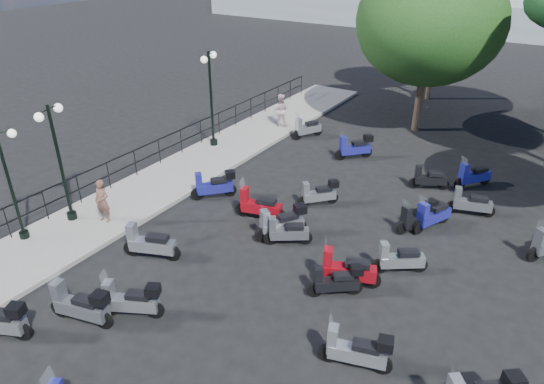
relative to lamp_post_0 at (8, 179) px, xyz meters
The scene contains 29 objects.
ground 8.38m from the lamp_post_0, 22.78° to the left, with size 120.00×120.00×0.00m, color black.
sidewalk 6.57m from the lamp_post_0, 81.33° to the left, with size 3.00×30.00×0.15m, color slate.
railing 6.09m from the lamp_post_0, 93.54° to the left, with size 0.04×26.04×1.10m.
lamp_post_0 is the anchor object (origin of this frame).
lamp_post_1 1.64m from the lamp_post_0, 79.28° to the left, with size 0.56×1.16×4.07m.
lamp_post_2 9.50m from the lamp_post_0, 88.49° to the left, with size 0.56×1.24×4.31m.
woman 2.88m from the lamp_post_0, 56.92° to the left, with size 0.55×0.36×1.52m, color brown.
pedestrian_far 13.50m from the lamp_post_0, 83.48° to the left, with size 0.80×0.63×1.65m, color #C9ACB0.
scooter_2 4.72m from the lamp_post_0, 20.50° to the left, with size 1.75×0.89×1.46m.
scooter_3 6.77m from the lamp_post_0, 59.22° to the left, with size 1.31×1.37×1.38m.
scooter_4 7.89m from the lamp_post_0, 43.06° to the left, with size 1.78×0.75×1.45m.
scooter_5 13.45m from the lamp_post_0, 75.61° to the left, with size 0.96×1.55×1.35m.
scooter_7 5.19m from the lamp_post_0, 17.22° to the right, with size 1.81×0.73×1.46m.
scooter_8 5.89m from the lamp_post_0, ahead, with size 1.58×0.97×1.36m.
scooter_9 8.68m from the lamp_post_0, 31.30° to the left, with size 1.37×0.99×1.26m.
scooter_10 10.16m from the lamp_post_0, 46.20° to the left, with size 1.17×1.26×1.25m.
scooter_11 13.51m from the lamp_post_0, 61.95° to the left, with size 1.32×1.39×1.39m.
scooter_14 10.48m from the lamp_post_0, 19.93° to the left, with size 1.77×0.94×1.49m.
scooter_15 8.51m from the lamp_post_0, 33.99° to the left, with size 1.21×1.56×1.44m.
scooter_16 13.01m from the lamp_post_0, 35.64° to the left, with size 0.95×1.46×1.28m.
scooter_17 14.71m from the lamp_post_0, 47.10° to the left, with size 1.42×0.83×1.22m.
scooter_19 11.33m from the lamp_post_0, ahead, with size 1.67×0.74×1.36m.
scooter_20 10.27m from the lamp_post_0, 17.11° to the left, with size 1.31×1.08×1.23m.
scooter_21 11.96m from the lamp_post_0, 24.41° to the left, with size 1.42×1.05×1.33m.
scooter_22 13.52m from the lamp_post_0, 35.80° to the left, with size 0.91×1.67×1.41m.
scooter_23 16.44m from the lamp_post_0, 46.04° to the left, with size 1.14×1.42×1.36m.
scooter_28 15.20m from the lamp_post_0, 38.85° to the left, with size 1.60×0.72×1.31m.
broadleaf_tree 18.65m from the lamp_post_0, 66.09° to the left, with size 6.86×6.86×8.20m.
distant_hills 48.70m from the lamp_post_0, 81.22° to the left, with size 70.00×8.00×3.00m, color gray.
Camera 1 is at (6.38, -9.95, 8.80)m, focal length 32.00 mm.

